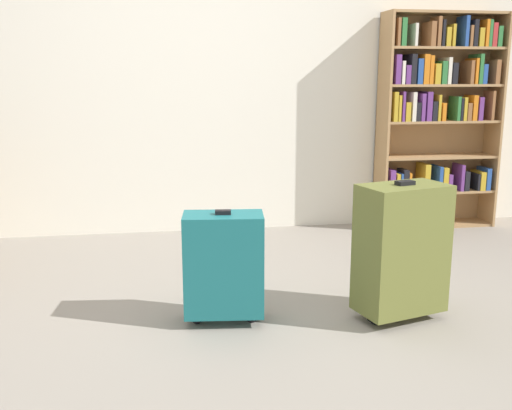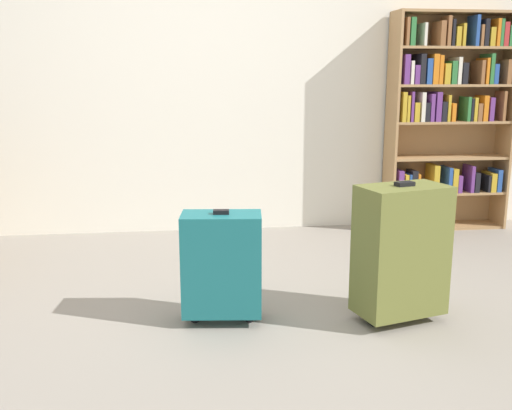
% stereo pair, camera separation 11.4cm
% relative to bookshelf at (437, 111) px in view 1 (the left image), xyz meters
% --- Properties ---
extents(ground_plane, '(9.50, 9.50, 0.00)m').
position_rel_bookshelf_xyz_m(ground_plane, '(-1.86, -1.85, -0.95)').
color(ground_plane, gray).
extents(back_wall, '(5.43, 0.10, 2.60)m').
position_rel_bookshelf_xyz_m(back_wall, '(-1.86, 0.19, 0.35)').
color(back_wall, silver).
rests_on(back_wall, ground).
extents(bookshelf, '(0.97, 0.27, 1.70)m').
position_rel_bookshelf_xyz_m(bookshelf, '(0.00, 0.00, 0.00)').
color(bookshelf, '#A87F51').
rests_on(bookshelf, ground).
extents(suitcase_teal, '(0.41, 0.26, 0.58)m').
position_rel_bookshelf_xyz_m(suitcase_teal, '(-1.91, -1.70, -0.64)').
color(suitcase_teal, '#19666B').
rests_on(suitcase_teal, ground).
extents(suitcase_olive, '(0.48, 0.36, 0.72)m').
position_rel_bookshelf_xyz_m(suitcase_olive, '(-1.02, -1.80, -0.57)').
color(suitcase_olive, brown).
rests_on(suitcase_olive, ground).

